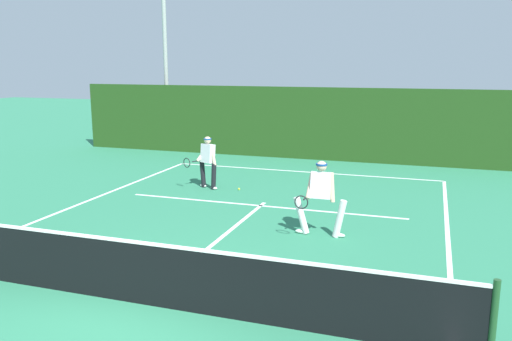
{
  "coord_description": "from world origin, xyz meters",
  "views": [
    {
      "loc": [
        4.18,
        -6.62,
        3.71
      ],
      "look_at": [
        -0.05,
        5.82,
        1.0
      ],
      "focal_mm": 36.65,
      "sensor_mm": 36.0,
      "label": 1
    }
  ],
  "objects_px": {
    "tennis_ball": "(239,189)",
    "light_pole": "(164,26)",
    "player_near": "(320,195)",
    "player_far": "(208,160)"
  },
  "relations": [
    {
      "from": "tennis_ball",
      "to": "light_pole",
      "type": "bearing_deg",
      "value": 131.64
    },
    {
      "from": "player_near",
      "to": "tennis_ball",
      "type": "xyz_separation_m",
      "value": [
        -3.14,
        3.34,
        -0.88
      ]
    },
    {
      "from": "player_far",
      "to": "light_pole",
      "type": "relative_size",
      "value": 0.18
    },
    {
      "from": "player_near",
      "to": "player_far",
      "type": "distance_m",
      "value": 5.25
    },
    {
      "from": "player_near",
      "to": "player_far",
      "type": "xyz_separation_m",
      "value": [
        -4.11,
        3.26,
        -0.05
      ]
    },
    {
      "from": "player_far",
      "to": "tennis_ball",
      "type": "xyz_separation_m",
      "value": [
        0.97,
        0.08,
        -0.83
      ]
    },
    {
      "from": "player_near",
      "to": "light_pole",
      "type": "xyz_separation_m",
      "value": [
        -9.01,
        9.95,
        4.37
      ]
    },
    {
      "from": "player_near",
      "to": "tennis_ball",
      "type": "distance_m",
      "value": 4.67
    },
    {
      "from": "player_near",
      "to": "light_pole",
      "type": "relative_size",
      "value": 0.19
    },
    {
      "from": "tennis_ball",
      "to": "light_pole",
      "type": "xyz_separation_m",
      "value": [
        -5.87,
        6.6,
        5.25
      ]
    }
  ]
}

